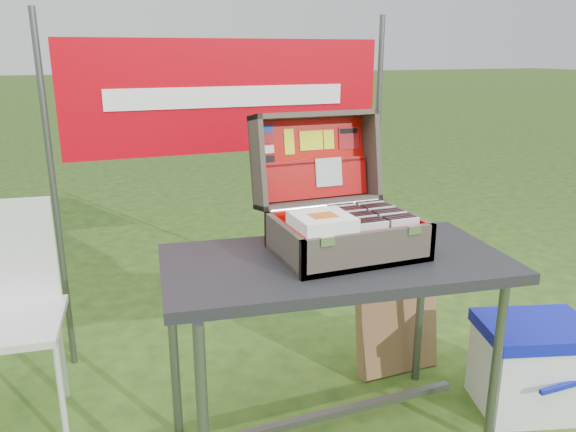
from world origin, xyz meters
name	(u,v)px	position (x,y,z in m)	size (l,w,h in m)	color
table	(333,353)	(0.11, 0.09, 0.39)	(1.26, 0.63, 0.79)	black
table_top	(335,263)	(0.11, 0.09, 0.77)	(1.26, 0.63, 0.04)	black
table_leg_fl	(203,432)	(-0.46, -0.16, 0.37)	(0.04, 0.04, 0.75)	#59595B
table_leg_fr	(496,362)	(0.68, -0.16, 0.37)	(0.04, 0.04, 0.75)	#59595B
table_leg_bl	(174,354)	(-0.46, 0.35, 0.37)	(0.04, 0.04, 0.75)	#59595B
table_leg_br	(420,308)	(0.68, 0.35, 0.37)	(0.04, 0.04, 0.75)	#59595B
table_brace	(332,414)	(0.11, 0.09, 0.12)	(1.11, 0.03, 0.03)	#59595B
suitcase	(341,186)	(0.17, 0.18, 1.03)	(0.52, 0.53, 0.49)	brown
suitcase_base_bottom	(346,251)	(0.17, 0.12, 0.80)	(0.52, 0.37, 0.02)	brown
suitcase_base_wall_front	(370,251)	(0.17, -0.06, 0.86)	(0.52, 0.02, 0.14)	brown
suitcase_base_wall_back	(327,223)	(0.17, 0.29, 0.86)	(0.52, 0.02, 0.14)	brown
suitcase_base_wall_left	(284,244)	(-0.08, 0.12, 0.86)	(0.02, 0.37, 0.14)	brown
suitcase_base_wall_right	(405,229)	(0.42, 0.12, 0.86)	(0.02, 0.37, 0.14)	brown
suitcase_liner_floor	(346,248)	(0.17, 0.12, 0.81)	(0.48, 0.33, 0.01)	red
suitcase_latch_left	(327,241)	(0.00, -0.07, 0.92)	(0.05, 0.01, 0.03)	silver
suitcase_latch_right	(414,230)	(0.33, -0.07, 0.92)	(0.05, 0.01, 0.03)	silver
suitcase_hinge	(326,206)	(0.17, 0.30, 0.93)	(0.02, 0.02, 0.47)	silver
suitcase_lid_back	(311,159)	(0.17, 0.46, 1.09)	(0.52, 0.37, 0.02)	brown
suitcase_lid_rim_far	(314,115)	(0.17, 0.44, 1.27)	(0.52, 0.02, 0.14)	brown
suitcase_lid_rim_near	(319,202)	(0.17, 0.38, 0.92)	(0.52, 0.02, 0.14)	brown
suitcase_lid_rim_left	(258,163)	(-0.08, 0.41, 1.10)	(0.02, 0.37, 0.14)	brown
suitcase_lid_rim_right	(371,155)	(0.42, 0.41, 1.10)	(0.02, 0.37, 0.14)	brown
suitcase_lid_liner	(312,159)	(0.17, 0.45, 1.09)	(0.47, 0.33, 0.01)	red
suitcase_liner_wall_front	(368,247)	(0.17, -0.04, 0.87)	(0.48, 0.01, 0.12)	red
suitcase_liner_wall_back	(328,221)	(0.17, 0.28, 0.87)	(0.48, 0.01, 0.12)	red
suitcase_liner_wall_left	(287,241)	(-0.07, 0.12, 0.87)	(0.01, 0.33, 0.12)	red
suitcase_liner_wall_right	(402,226)	(0.40, 0.12, 0.87)	(0.01, 0.33, 0.12)	red
suitcase_lid_pocket	(315,180)	(0.17, 0.42, 1.01)	(0.46, 0.15, 0.03)	#9F0807
suitcase_pocket_edge	(314,162)	(0.17, 0.42, 1.08)	(0.45, 0.02, 0.02)	#9F0807
suitcase_pocket_cd	(329,172)	(0.22, 0.40, 1.04)	(0.12, 0.12, 0.01)	silver
lid_sticker_cc_a	(267,129)	(-0.02, 0.47, 1.22)	(0.05, 0.03, 0.00)	#1933B2
lid_sticker_cc_b	(267,139)	(-0.02, 0.46, 1.18)	(0.05, 0.03, 0.00)	maroon
lid_sticker_cc_c	(268,149)	(-0.02, 0.45, 1.14)	(0.05, 0.03, 0.00)	white
lid_sticker_cc_d	(269,159)	(-0.02, 0.45, 1.10)	(0.05, 0.03, 0.00)	black
lid_card_neon_tall	(289,142)	(0.07, 0.46, 1.16)	(0.04, 0.10, 0.00)	#E2F516
lid_card_neon_main	(311,140)	(0.17, 0.46, 1.16)	(0.10, 0.08, 0.00)	#E2F516
lid_card_neon_small	(329,139)	(0.25, 0.46, 1.16)	(0.05, 0.08, 0.00)	#E2F516
lid_sticker_band	(349,138)	(0.34, 0.46, 1.16)	(0.09, 0.09, 0.00)	maroon
lid_sticker_band_bar	(348,131)	(0.34, 0.46, 1.19)	(0.08, 0.02, 0.00)	black
cd_left_0	(374,241)	(0.20, -0.02, 0.88)	(0.12, 0.01, 0.13)	silver
cd_left_1	(371,239)	(0.20, 0.00, 0.88)	(0.12, 0.01, 0.13)	black
cd_left_2	(368,237)	(0.20, 0.02, 0.88)	(0.12, 0.01, 0.13)	black
cd_left_3	(365,235)	(0.20, 0.04, 0.88)	(0.12, 0.01, 0.13)	black
cd_left_4	(362,234)	(0.20, 0.06, 0.88)	(0.12, 0.01, 0.13)	silver
cd_left_5	(360,232)	(0.20, 0.08, 0.88)	(0.12, 0.01, 0.13)	black
cd_left_6	(357,231)	(0.20, 0.10, 0.88)	(0.12, 0.01, 0.13)	black
cd_left_7	(354,229)	(0.20, 0.12, 0.88)	(0.12, 0.01, 0.13)	black
cd_left_8	(352,227)	(0.20, 0.14, 0.88)	(0.12, 0.01, 0.13)	silver
cd_left_9	(349,226)	(0.20, 0.16, 0.88)	(0.12, 0.01, 0.13)	black
cd_left_10	(347,224)	(0.20, 0.18, 0.88)	(0.12, 0.01, 0.13)	black
cd_left_11	(345,223)	(0.20, 0.20, 0.88)	(0.12, 0.01, 0.13)	black
cd_left_12	(342,222)	(0.20, 0.22, 0.88)	(0.12, 0.01, 0.13)	silver
cd_left_13	(340,220)	(0.20, 0.24, 0.88)	(0.12, 0.01, 0.13)	black
cd_right_0	(404,236)	(0.32, -0.02, 0.88)	(0.12, 0.01, 0.13)	silver
cd_right_1	(401,235)	(0.32, 0.00, 0.88)	(0.12, 0.01, 0.13)	black
cd_right_2	(398,233)	(0.32, 0.02, 0.88)	(0.12, 0.01, 0.13)	black
cd_right_3	(395,232)	(0.32, 0.04, 0.88)	(0.12, 0.01, 0.13)	black
cd_right_4	(392,230)	(0.32, 0.06, 0.88)	(0.12, 0.01, 0.13)	silver
cd_right_5	(389,228)	(0.32, 0.08, 0.88)	(0.12, 0.01, 0.13)	black
cd_right_6	(387,227)	(0.32, 0.10, 0.88)	(0.12, 0.01, 0.13)	black
cd_right_7	(384,225)	(0.32, 0.12, 0.88)	(0.12, 0.01, 0.13)	black
cd_right_8	(381,224)	(0.32, 0.14, 0.88)	(0.12, 0.01, 0.13)	silver
cd_right_9	(378,222)	(0.32, 0.16, 0.88)	(0.12, 0.01, 0.13)	black
cd_right_10	(376,221)	(0.32, 0.18, 0.88)	(0.12, 0.01, 0.13)	black
cd_right_11	(373,220)	(0.32, 0.20, 0.88)	(0.12, 0.01, 0.13)	black
cd_right_12	(371,218)	(0.32, 0.22, 0.88)	(0.12, 0.01, 0.13)	silver
cd_right_13	(368,217)	(0.32, 0.24, 0.88)	(0.12, 0.01, 0.13)	black
songbook_0	(322,227)	(0.03, 0.05, 0.93)	(0.19, 0.19, 0.01)	white
songbook_1	(322,225)	(0.03, 0.05, 0.93)	(0.19, 0.19, 0.01)	white
songbook_2	(322,224)	(0.03, 0.05, 0.94)	(0.19, 0.19, 0.01)	white
songbook_3	(322,223)	(0.03, 0.05, 0.94)	(0.19, 0.19, 0.01)	white
songbook_4	(322,221)	(0.03, 0.05, 0.95)	(0.19, 0.19, 0.01)	white
songbook_5	(322,220)	(0.03, 0.05, 0.95)	(0.19, 0.19, 0.01)	white
songbook_6	(322,218)	(0.03, 0.05, 0.96)	(0.19, 0.19, 0.01)	white
songbook_7	(322,217)	(0.03, 0.05, 0.96)	(0.19, 0.19, 0.01)	white
songbook_8	(322,216)	(0.03, 0.05, 0.97)	(0.19, 0.19, 0.01)	white
songbook_graphic	(323,215)	(0.03, 0.04, 0.97)	(0.09, 0.07, 0.00)	#D85919
cooler	(532,366)	(1.02, -0.02, 0.20)	(0.46, 0.35, 0.41)	white
cooler_body	(531,371)	(1.02, -0.02, 0.18)	(0.44, 0.33, 0.35)	white
cooler_lid	(537,329)	(1.02, -0.02, 0.38)	(0.46, 0.35, 0.05)	#0F17AD
cooler_handle	(567,385)	(1.02, -0.21, 0.22)	(0.27, 0.02, 0.02)	#0F17AD
chair	(5,328)	(-1.07, 0.62, 0.47)	(0.43, 0.47, 0.94)	silver
chair_seat	(5,325)	(-1.07, 0.62, 0.48)	(0.43, 0.43, 0.03)	silver
chair_backrest	(1,253)	(-1.07, 0.82, 0.72)	(0.43, 0.03, 0.45)	silver
chair_leg_fr	(61,394)	(-0.89, 0.44, 0.24)	(0.02, 0.02, 0.48)	silver
chair_leg_br	(61,349)	(-0.89, 0.80, 0.24)	(0.02, 0.02, 0.48)	silver
chair_upright_right	(49,250)	(-0.89, 0.82, 0.70)	(0.02, 0.02, 0.45)	silver
cardboard_box	(397,329)	(0.63, 0.46, 0.22)	(0.41, 0.07, 0.44)	#9C724C
banner_post_left	(55,200)	(-0.85, 1.10, 0.85)	(0.03, 0.03, 1.70)	#59595B
banner_post_right	(376,173)	(0.85, 1.10, 0.85)	(0.03, 0.03, 1.70)	#59595B
banner	(230,97)	(0.00, 1.09, 1.30)	(1.60, 0.01, 0.55)	#A9000B
banner_text	(230,97)	(0.00, 1.08, 1.30)	(1.20, 0.00, 0.10)	white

